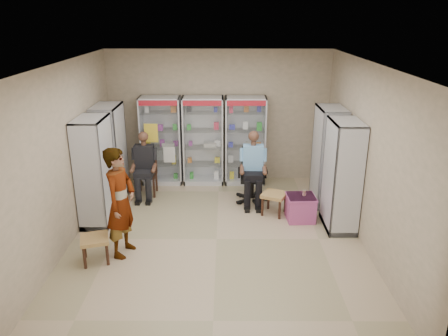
{
  "coord_description": "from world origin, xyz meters",
  "views": [
    {
      "loc": [
        0.16,
        -6.77,
        3.75
      ],
      "look_at": [
        0.13,
        0.7,
        1.07
      ],
      "focal_mm": 35.0,
      "sensor_mm": 36.0,
      "label": 1
    }
  ],
  "objects_px": {
    "cabinet_back_mid": "(203,141)",
    "office_chair": "(253,176)",
    "cabinet_left_far": "(110,153)",
    "pink_trunk": "(300,208)",
    "cabinet_right_far": "(328,157)",
    "woven_stool_b": "(96,249)",
    "standing_man": "(121,202)",
    "seated_shopkeeper": "(253,169)",
    "woven_stool_a": "(274,204)",
    "wooden_chair": "(146,174)",
    "cabinet_left_near": "(95,172)",
    "cabinet_back_left": "(161,141)",
    "cabinet_right_near": "(342,176)",
    "cabinet_back_right": "(245,141)"
  },
  "relations": [
    {
      "from": "cabinet_back_mid",
      "to": "seated_shopkeeper",
      "type": "relative_size",
      "value": 1.39
    },
    {
      "from": "cabinet_left_far",
      "to": "pink_trunk",
      "type": "bearing_deg",
      "value": 74.95
    },
    {
      "from": "woven_stool_a",
      "to": "wooden_chair",
      "type": "bearing_deg",
      "value": 159.86
    },
    {
      "from": "cabinet_right_near",
      "to": "cabinet_left_near",
      "type": "relative_size",
      "value": 1.0
    },
    {
      "from": "woven_stool_b",
      "to": "standing_man",
      "type": "bearing_deg",
      "value": 33.98
    },
    {
      "from": "cabinet_right_near",
      "to": "woven_stool_a",
      "type": "distance_m",
      "value": 1.47
    },
    {
      "from": "cabinet_back_mid",
      "to": "office_chair",
      "type": "xyz_separation_m",
      "value": [
        1.06,
        -1.07,
        -0.44
      ]
    },
    {
      "from": "cabinet_back_left",
      "to": "seated_shopkeeper",
      "type": "height_order",
      "value": "cabinet_back_left"
    },
    {
      "from": "cabinet_right_far",
      "to": "pink_trunk",
      "type": "xyz_separation_m",
      "value": [
        -0.65,
        -0.82,
        -0.76
      ]
    },
    {
      "from": "cabinet_left_near",
      "to": "office_chair",
      "type": "bearing_deg",
      "value": 108.13
    },
    {
      "from": "seated_shopkeeper",
      "to": "standing_man",
      "type": "bearing_deg",
      "value": -135.51
    },
    {
      "from": "wooden_chair",
      "to": "office_chair",
      "type": "distance_m",
      "value": 2.29
    },
    {
      "from": "cabinet_right_far",
      "to": "woven_stool_a",
      "type": "height_order",
      "value": "cabinet_right_far"
    },
    {
      "from": "cabinet_back_left",
      "to": "seated_shopkeeper",
      "type": "xyz_separation_m",
      "value": [
        2.01,
        -1.12,
        -0.28
      ]
    },
    {
      "from": "seated_shopkeeper",
      "to": "woven_stool_b",
      "type": "bearing_deg",
      "value": -136.72
    },
    {
      "from": "pink_trunk",
      "to": "wooden_chair",
      "type": "bearing_deg",
      "value": 158.63
    },
    {
      "from": "cabinet_back_mid",
      "to": "woven_stool_a",
      "type": "xyz_separation_m",
      "value": [
        1.45,
        -1.7,
        -0.78
      ]
    },
    {
      "from": "cabinet_right_far",
      "to": "wooden_chair",
      "type": "height_order",
      "value": "cabinet_right_far"
    },
    {
      "from": "cabinet_back_mid",
      "to": "wooden_chair",
      "type": "relative_size",
      "value": 2.13
    },
    {
      "from": "cabinet_right_far",
      "to": "cabinet_left_far",
      "type": "xyz_separation_m",
      "value": [
        -4.46,
        0.2,
        0.0
      ]
    },
    {
      "from": "cabinet_back_left",
      "to": "woven_stool_a",
      "type": "xyz_separation_m",
      "value": [
        2.4,
        -1.7,
        -0.78
      ]
    },
    {
      "from": "woven_stool_b",
      "to": "cabinet_left_near",
      "type": "bearing_deg",
      "value": 103.07
    },
    {
      "from": "cabinet_back_mid",
      "to": "pink_trunk",
      "type": "bearing_deg",
      "value": -45.37
    },
    {
      "from": "pink_trunk",
      "to": "woven_stool_a",
      "type": "relative_size",
      "value": 1.16
    },
    {
      "from": "pink_trunk",
      "to": "cabinet_back_left",
      "type": "bearing_deg",
      "value": 145.83
    },
    {
      "from": "office_chair",
      "to": "standing_man",
      "type": "bearing_deg",
      "value": -134.83
    },
    {
      "from": "wooden_chair",
      "to": "pink_trunk",
      "type": "distance_m",
      "value": 3.37
    },
    {
      "from": "cabinet_back_mid",
      "to": "woven_stool_b",
      "type": "relative_size",
      "value": 4.7
    },
    {
      "from": "office_chair",
      "to": "woven_stool_b",
      "type": "xyz_separation_m",
      "value": [
        -2.61,
        -2.39,
        -0.35
      ]
    },
    {
      "from": "woven_stool_b",
      "to": "cabinet_back_left",
      "type": "bearing_deg",
      "value": 80.14
    },
    {
      "from": "cabinet_left_far",
      "to": "pink_trunk",
      "type": "xyz_separation_m",
      "value": [
        3.81,
        -1.02,
        -0.76
      ]
    },
    {
      "from": "cabinet_back_right",
      "to": "pink_trunk",
      "type": "xyz_separation_m",
      "value": [
        0.98,
        -1.95,
        -0.76
      ]
    },
    {
      "from": "cabinet_back_left",
      "to": "cabinet_left_far",
      "type": "relative_size",
      "value": 1.0
    },
    {
      "from": "cabinet_right_far",
      "to": "woven_stool_b",
      "type": "relative_size",
      "value": 4.7
    },
    {
      "from": "woven_stool_a",
      "to": "cabinet_back_left",
      "type": "bearing_deg",
      "value": 144.68
    },
    {
      "from": "seated_shopkeeper",
      "to": "cabinet_left_far",
      "type": "bearing_deg",
      "value": 177.87
    },
    {
      "from": "cabinet_back_left",
      "to": "cabinet_right_near",
      "type": "bearing_deg",
      "value": -32.28
    },
    {
      "from": "cabinet_back_left",
      "to": "seated_shopkeeper",
      "type": "relative_size",
      "value": 1.39
    },
    {
      "from": "wooden_chair",
      "to": "woven_stool_b",
      "type": "relative_size",
      "value": 2.21
    },
    {
      "from": "pink_trunk",
      "to": "cabinet_right_far",
      "type": "bearing_deg",
      "value": 51.75
    },
    {
      "from": "woven_stool_a",
      "to": "standing_man",
      "type": "relative_size",
      "value": 0.24
    },
    {
      "from": "office_chair",
      "to": "seated_shopkeeper",
      "type": "distance_m",
      "value": 0.16
    },
    {
      "from": "cabinet_back_mid",
      "to": "office_chair",
      "type": "distance_m",
      "value": 1.57
    },
    {
      "from": "wooden_chair",
      "to": "cabinet_back_mid",
      "type": "bearing_deg",
      "value": 31.31
    },
    {
      "from": "office_chair",
      "to": "pink_trunk",
      "type": "distance_m",
      "value": 1.28
    },
    {
      "from": "woven_stool_a",
      "to": "woven_stool_b",
      "type": "distance_m",
      "value": 3.47
    },
    {
      "from": "pink_trunk",
      "to": "office_chair",
      "type": "bearing_deg",
      "value": 134.29
    },
    {
      "from": "wooden_chair",
      "to": "cabinet_left_near",
      "type": "bearing_deg",
      "value": -117.61
    },
    {
      "from": "cabinet_back_left",
      "to": "pink_trunk",
      "type": "height_order",
      "value": "cabinet_back_left"
    },
    {
      "from": "office_chair",
      "to": "woven_stool_b",
      "type": "distance_m",
      "value": 3.56
    }
  ]
}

